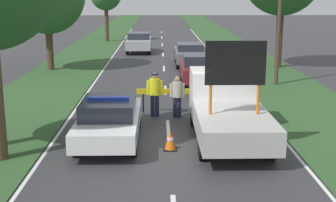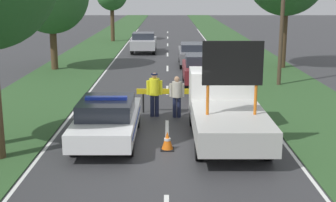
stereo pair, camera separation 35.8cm
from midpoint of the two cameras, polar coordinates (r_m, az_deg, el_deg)
name	(u,v)px [view 2 (the right image)]	position (r m, az deg, el deg)	size (l,w,h in m)	color
ground_plane	(168,140)	(15.35, 0.71, -4.77)	(160.00, 160.00, 0.00)	#333335
lane_markings	(169,73)	(27.68, 0.48, 3.40)	(7.61, 65.14, 0.01)	silver
grass_verge_left	(89,56)	(35.40, -9.37, 5.42)	(4.27, 120.00, 0.03)	#2D5128
grass_verge_right	(249,56)	(35.45, 10.19, 5.40)	(4.27, 120.00, 0.03)	#2D5128
police_car	(109,119)	(15.22, -6.56, -2.17)	(1.91, 4.84, 1.49)	white
work_truck	(227,108)	(15.46, 7.88, -0.84)	(2.21, 5.47, 3.35)	white
road_barrier	(171,93)	(18.58, 0.90, 0.97)	(2.61, 0.08, 0.97)	black
police_officer	(156,91)	(17.94, -0.91, 1.27)	(0.62, 0.39, 1.72)	#191E38
pedestrian_civilian	(178,93)	(17.84, 1.84, 0.93)	(0.58, 0.37, 1.61)	#191E38
traffic_cone_near_police	(231,103)	(19.07, 8.21, -0.29)	(0.47, 0.47, 0.65)	black
traffic_cone_centre_front	(169,141)	(14.36, 0.81, -4.87)	(0.42, 0.42, 0.58)	black
traffic_cone_near_truck	(132,100)	(19.62, -3.90, 0.15)	(0.45, 0.45, 0.62)	black
queued_car_wagon_maroon	(202,69)	(24.00, 4.62, 3.85)	(1.77, 3.95, 1.61)	maroon
queued_car_suv_grey	(195,53)	(30.59, 3.63, 5.81)	(1.85, 4.65, 1.46)	slate
queued_car_sedan_silver	(145,42)	(37.12, -2.51, 7.19)	(1.90, 4.02, 1.57)	#B2B2B7
utility_pole	(285,0)	(24.44, 14.48, 11.89)	(1.20, 0.20, 8.43)	#473828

